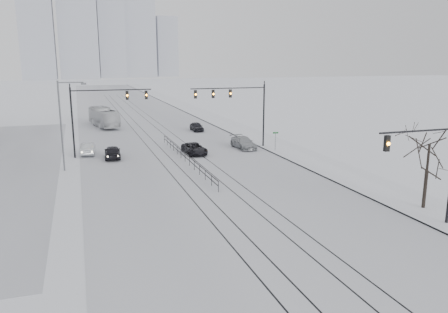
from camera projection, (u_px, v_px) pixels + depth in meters
ground at (337, 301)px, 20.21m from camera, size 500.00×500.00×0.00m
road at (145, 125)px, 75.77m from camera, size 22.00×260.00×0.02m
sidewalk_east at (219, 121)px, 79.94m from camera, size 5.00×260.00×0.16m
curb at (206, 121)px, 79.18m from camera, size 0.10×260.00×0.12m
tram_rails at (167, 145)px, 57.25m from camera, size 5.30×180.00×0.01m
skyline at (99, 28)px, 268.56m from camera, size 96.00×48.00×72.00m
traffic_mast_near at (434, 161)px, 28.12m from camera, size 6.10×0.37×7.00m
traffic_mast_ne at (239, 103)px, 53.90m from camera, size 9.60×0.37×8.00m
traffic_mast_nw at (99, 108)px, 49.70m from camera, size 9.10×0.37×8.00m
street_light_west at (64, 119)px, 43.09m from camera, size 2.73×0.25×9.00m
bare_tree at (429, 151)px, 31.66m from camera, size 4.40×4.40×6.10m
median_fence at (185, 157)px, 47.88m from camera, size 0.06×24.00×1.00m
street_sign at (275, 138)px, 53.15m from camera, size 0.70×0.06×2.40m
sedan_sb_inner at (113, 152)px, 49.43m from camera, size 2.01×4.45×1.48m
sedan_sb_outer at (88, 148)px, 51.59m from camera, size 1.85×4.45×1.43m
sedan_nb_front at (194, 149)px, 51.77m from camera, size 2.43×4.81×1.31m
sedan_nb_right at (243, 143)px, 55.11m from camera, size 2.30×5.13×1.46m
sedan_nb_far at (197, 127)px, 68.74m from camera, size 1.61×3.98×1.35m
box_truck at (104, 117)px, 73.05m from camera, size 4.58×11.57×3.14m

